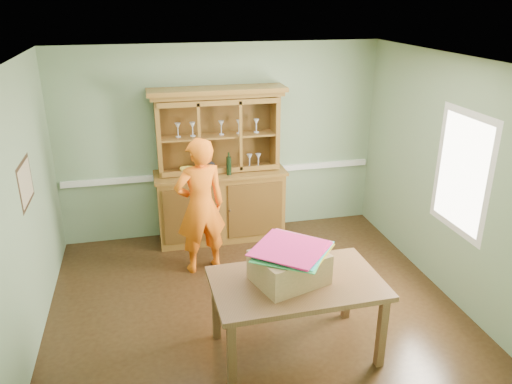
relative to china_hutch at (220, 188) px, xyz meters
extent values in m
plane|color=#412A14|center=(0.07, -1.76, -0.75)|extent=(4.50, 4.50, 0.00)
plane|color=white|center=(0.07, -1.76, 1.95)|extent=(4.50, 4.50, 0.00)
plane|color=gray|center=(0.07, 0.24, 0.60)|extent=(4.50, 0.00, 4.50)
plane|color=gray|center=(-2.18, -1.76, 0.60)|extent=(0.00, 4.00, 4.00)
plane|color=gray|center=(2.32, -1.76, 0.60)|extent=(0.00, 4.00, 4.00)
plane|color=gray|center=(0.07, -3.76, 0.60)|extent=(4.50, 0.00, 4.50)
cube|color=white|center=(0.07, 0.22, 0.15)|extent=(4.41, 0.05, 0.08)
cube|color=#362315|center=(-2.16, -1.46, 0.80)|extent=(0.03, 0.60, 0.46)
cube|color=tan|center=(-2.15, -1.46, 0.80)|extent=(0.01, 0.52, 0.38)
cube|color=white|center=(2.30, -2.06, 0.75)|extent=(0.03, 0.96, 1.36)
cube|color=white|center=(2.30, -2.06, 0.75)|extent=(0.01, 0.80, 1.20)
cube|color=brown|center=(0.00, -0.02, -0.27)|extent=(1.75, 0.53, 0.97)
cube|color=brown|center=(0.00, -0.03, 0.24)|extent=(1.81, 0.59, 0.04)
cube|color=brown|center=(0.00, 0.23, 0.77)|extent=(1.65, 0.04, 1.02)
cube|color=brown|center=(-0.80, 0.06, 0.77)|extent=(0.06, 0.37, 1.02)
cube|color=brown|center=(0.80, 0.06, 0.77)|extent=(0.06, 0.37, 1.02)
cube|color=brown|center=(0.00, 0.06, 1.31)|extent=(1.75, 0.43, 0.06)
cube|color=brown|center=(0.00, 0.04, 1.36)|extent=(1.83, 0.47, 0.06)
cube|color=brown|center=(0.00, 0.06, 0.74)|extent=(1.54, 0.32, 0.02)
imported|color=#B2B2B7|center=(-0.14, 0.06, 0.35)|extent=(0.18, 0.18, 0.19)
imported|color=yellow|center=(-0.44, 0.06, 0.28)|extent=(0.21, 0.21, 0.05)
cylinder|color=black|center=(0.10, -0.19, 0.41)|extent=(0.07, 0.07, 0.31)
cube|color=brown|center=(0.30, -2.64, 0.01)|extent=(1.61, 0.98, 0.05)
cube|color=brown|center=(-0.40, -3.04, -0.38)|extent=(0.08, 0.08, 0.74)
cube|color=brown|center=(-0.42, -2.26, -0.38)|extent=(0.08, 0.08, 0.74)
cube|color=brown|center=(1.01, -3.01, -0.38)|extent=(0.08, 0.08, 0.74)
cube|color=brown|center=(1.00, -2.23, -0.38)|extent=(0.08, 0.08, 0.74)
cube|color=tan|center=(0.23, -2.62, 0.19)|extent=(0.75, 0.66, 0.29)
cube|color=gold|center=(0.25, -2.60, 0.34)|extent=(0.83, 0.83, 0.01)
cube|color=#3AC765|center=(0.25, -2.60, 0.34)|extent=(0.83, 0.83, 0.01)
cube|color=#31EBE0|center=(0.25, -2.60, 0.35)|extent=(0.83, 0.83, 0.01)
cube|color=#E16A7F|center=(0.25, -2.60, 0.36)|extent=(0.83, 0.83, 0.01)
cube|color=#DB2179|center=(0.25, -2.60, 0.37)|extent=(0.83, 0.83, 0.01)
cube|color=#E92376|center=(0.25, -2.60, 0.38)|extent=(0.83, 0.83, 0.01)
imported|color=orange|center=(-0.38, -0.85, 0.11)|extent=(0.70, 0.53, 1.74)
camera|label=1|loc=(-0.98, -6.46, 2.53)|focal=35.00mm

